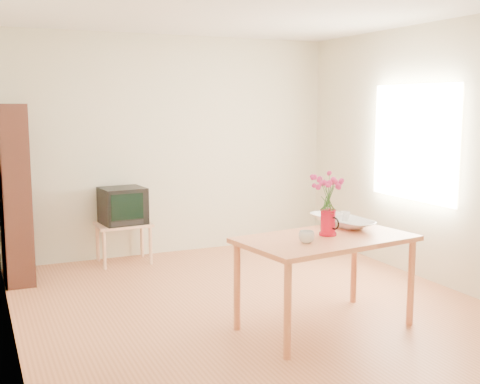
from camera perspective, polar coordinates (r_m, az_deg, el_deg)
name	(u,v)px	position (r m, az deg, el deg)	size (l,w,h in m)	color
room	(257,162)	(5.20, 1.63, 2.87)	(4.50, 4.50, 4.50)	#B2653F
table	(326,247)	(4.87, 8.14, -5.19)	(1.48, 0.98, 0.75)	#C96D45
tv_stand	(123,230)	(6.95, -11.00, -3.52)	(0.60, 0.45, 0.46)	#E0A77E
bookshelf	(15,199)	(6.49, -20.56, -0.67)	(0.28, 0.70, 1.80)	#331611
pitcher	(328,224)	(4.89, 8.33, -2.98)	(0.14, 0.22, 0.21)	red
flowers	(329,190)	(4.84, 8.41, 0.19)	(0.24, 0.24, 0.34)	#D4327A
mug	(307,237)	(4.60, 6.33, -4.27)	(0.12, 0.12, 0.09)	white
bowl	(342,201)	(5.27, 9.68, -0.84)	(0.46, 0.46, 0.43)	white
teacup_a	(338,206)	(5.25, 9.31, -1.34)	(0.07, 0.07, 0.07)	white
teacup_b	(345,205)	(5.31, 9.95, -1.22)	(0.08, 0.08, 0.07)	white
television	(122,205)	(6.91, -11.09, -1.21)	(0.51, 0.48, 0.41)	black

